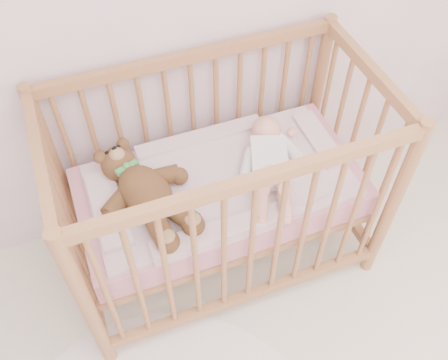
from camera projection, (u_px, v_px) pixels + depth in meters
name	position (u px, v px, depth m)	size (l,w,h in m)	color
crib	(220.00, 189.00, 2.19)	(1.36, 0.76, 1.00)	#AE794A
mattress	(220.00, 191.00, 2.20)	(1.22, 0.62, 0.13)	pink
blanket	(220.00, 181.00, 2.14)	(1.10, 0.58, 0.06)	pink
baby	(269.00, 159.00, 2.12)	(0.28, 0.58, 0.14)	white
teddy_bear	(146.00, 193.00, 1.99)	(0.42, 0.59, 0.16)	brown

